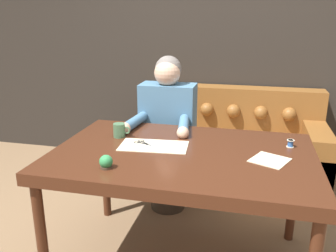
{
  "coord_description": "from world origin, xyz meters",
  "views": [
    {
      "loc": [
        0.4,
        -1.82,
        1.53
      ],
      "look_at": [
        -0.09,
        0.23,
        0.87
      ],
      "focal_mm": 38.0,
      "sensor_mm": 36.0,
      "label": 1
    }
  ],
  "objects_px": {
    "pin_cushion": "(106,162)",
    "thread_spool": "(290,143)",
    "mug": "(119,130)",
    "scissors": "(145,144)",
    "person": "(168,135)",
    "couch": "(231,149)",
    "dining_table": "(183,162)"
  },
  "relations": [
    {
      "from": "dining_table",
      "to": "thread_spool",
      "type": "relative_size",
      "value": 33.62
    },
    {
      "from": "dining_table",
      "to": "mug",
      "type": "distance_m",
      "value": 0.49
    },
    {
      "from": "couch",
      "to": "person",
      "type": "bearing_deg",
      "value": -123.8
    },
    {
      "from": "pin_cushion",
      "to": "mug",
      "type": "bearing_deg",
      "value": 102.94
    },
    {
      "from": "mug",
      "to": "pin_cushion",
      "type": "height_order",
      "value": "mug"
    },
    {
      "from": "dining_table",
      "to": "mug",
      "type": "relative_size",
      "value": 13.39
    },
    {
      "from": "thread_spool",
      "to": "couch",
      "type": "bearing_deg",
      "value": 110.08
    },
    {
      "from": "dining_table",
      "to": "person",
      "type": "bearing_deg",
      "value": 110.93
    },
    {
      "from": "person",
      "to": "thread_spool",
      "type": "xyz_separation_m",
      "value": [
        0.87,
        -0.44,
        0.16
      ]
    },
    {
      "from": "couch",
      "to": "scissors",
      "type": "xyz_separation_m",
      "value": [
        -0.45,
        -1.28,
        0.47
      ]
    },
    {
      "from": "mug",
      "to": "scissors",
      "type": "bearing_deg",
      "value": -25.02
    },
    {
      "from": "couch",
      "to": "scissors",
      "type": "height_order",
      "value": "couch"
    },
    {
      "from": "thread_spool",
      "to": "pin_cushion",
      "type": "height_order",
      "value": "pin_cushion"
    },
    {
      "from": "person",
      "to": "scissors",
      "type": "bearing_deg",
      "value": -89.69
    },
    {
      "from": "dining_table",
      "to": "couch",
      "type": "xyz_separation_m",
      "value": [
        0.21,
        1.34,
        -0.4
      ]
    },
    {
      "from": "thread_spool",
      "to": "pin_cushion",
      "type": "bearing_deg",
      "value": -150.11
    },
    {
      "from": "dining_table",
      "to": "mug",
      "type": "height_order",
      "value": "mug"
    },
    {
      "from": "mug",
      "to": "pin_cushion",
      "type": "relative_size",
      "value": 1.58
    },
    {
      "from": "mug",
      "to": "pin_cushion",
      "type": "xyz_separation_m",
      "value": [
        0.11,
        -0.48,
        -0.01
      ]
    },
    {
      "from": "scissors",
      "to": "pin_cushion",
      "type": "bearing_deg",
      "value": -103.37
    },
    {
      "from": "couch",
      "to": "person",
      "type": "height_order",
      "value": "person"
    },
    {
      "from": "dining_table",
      "to": "mug",
      "type": "bearing_deg",
      "value": 161.01
    },
    {
      "from": "couch",
      "to": "thread_spool",
      "type": "bearing_deg",
      "value": -69.92
    },
    {
      "from": "scissors",
      "to": "thread_spool",
      "type": "distance_m",
      "value": 0.88
    },
    {
      "from": "scissors",
      "to": "pin_cushion",
      "type": "height_order",
      "value": "pin_cushion"
    },
    {
      "from": "couch",
      "to": "mug",
      "type": "xyz_separation_m",
      "value": [
        -0.66,
        -1.18,
        0.51
      ]
    },
    {
      "from": "mug",
      "to": "pin_cushion",
      "type": "bearing_deg",
      "value": -77.06
    },
    {
      "from": "person",
      "to": "scissors",
      "type": "relative_size",
      "value": 5.37
    },
    {
      "from": "couch",
      "to": "mug",
      "type": "distance_m",
      "value": 1.45
    },
    {
      "from": "thread_spool",
      "to": "dining_table",
      "type": "bearing_deg",
      "value": -160.28
    },
    {
      "from": "pin_cushion",
      "to": "thread_spool",
      "type": "bearing_deg",
      "value": 29.89
    },
    {
      "from": "dining_table",
      "to": "scissors",
      "type": "height_order",
      "value": "scissors"
    }
  ]
}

